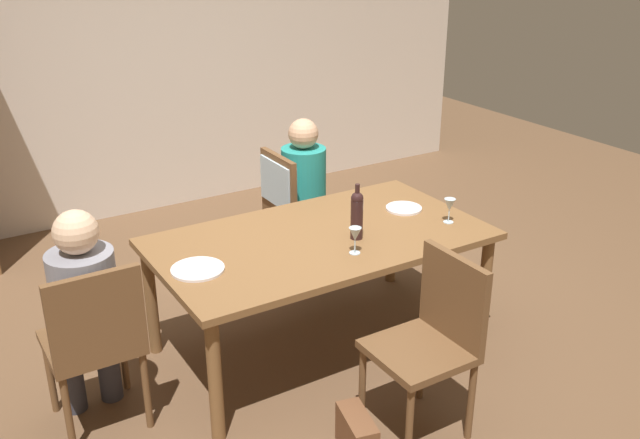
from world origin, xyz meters
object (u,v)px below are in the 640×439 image
Objects in this scene: dinner_plate_host at (198,269)px; person_woman_host at (307,185)px; chair_far_right at (289,198)px; wine_glass_near_left at (355,235)px; handbag at (357,435)px; person_man_bearded at (85,303)px; wine_bottle_tall_green at (357,214)px; dining_table at (320,247)px; chair_left_end at (95,337)px; chair_near at (433,333)px; dinner_plate_guest_left at (404,208)px; wine_glass_centre at (450,206)px.

person_woman_host is at bearing 38.16° from dinner_plate_host.
dinner_plate_host is at bearing -48.11° from chair_far_right.
wine_glass_near_left is at bearing -12.21° from chair_far_right.
wine_glass_near_left is 1.02m from handbag.
handbag is (0.97, -0.93, -0.56)m from person_man_bearded.
person_woman_host is 1.10m from wine_bottle_tall_green.
chair_left_end is (-1.32, -0.09, -0.12)m from dining_table.
dinner_plate_host is at bearing 4.57° from chair_left_end.
chair_near is (-0.21, -1.82, -0.06)m from chair_far_right.
chair_near reaches higher than handbag.
chair_far_right is 4.14× the size of dinner_plate_guest_left.
chair_far_right and chair_near have the same top height.
dining_table is at bearing 139.49° from wine_bottle_tall_green.
person_man_bearded is 1.50m from wine_bottle_tall_green.
handbag is at bearing -23.76° from person_woman_host.
dining_table is 0.77m from dinner_plate_host.
dining_table is 0.92m from chair_near.
chair_left_end is 6.17× the size of wine_glass_centre.
person_man_bearded is 1.97m from dinner_plate_guest_left.
person_man_bearded reaches higher than dinner_plate_guest_left.
wine_glass_near_left is at bearing -17.43° from dinner_plate_host.
wine_glass_near_left is (-0.05, 0.61, 0.30)m from chair_near.
dining_table is 0.66m from dinner_plate_guest_left.
handbag is (-0.35, -0.91, -0.54)m from dining_table.
wine_glass_near_left reaches higher than dinner_plate_guest_left.
chair_near reaches higher than dining_table.
wine_bottle_tall_green is 0.55m from dinner_plate_guest_left.
chair_far_right is 1.00× the size of chair_left_end.
chair_near is at bearing -6.67° from chair_far_right.
dinner_plate_host is 0.98× the size of handbag.
handbag is at bearing -123.31° from wine_bottle_tall_green.
person_woman_host is 1.28m from wine_glass_near_left.
chair_near is at bearing -120.03° from dinner_plate_guest_left.
wine_glass_centre reaches higher than dinner_plate_guest_left.
wine_glass_centre is at bearing 14.85° from person_woman_host.
chair_far_right is at bearing 70.32° from handbag.
wine_glass_centre is (0.75, -0.23, 0.18)m from dining_table.
chair_near is at bearing -33.56° from person_man_bearded.
wine_bottle_tall_green is 1.20m from handbag.
chair_far_right is 1.09m from wine_bottle_tall_green.
wine_glass_centre is at bearing -44.50° from chair_near.
chair_far_right is 0.16m from person_woman_host.
chair_near is 3.29× the size of handbag.
wine_glass_centre is (0.45, -1.14, 0.24)m from chair_far_right.
wine_glass_centre is at bearing -4.00° from chair_left_end.
wine_bottle_tall_green reaches higher than wine_glass_centre.
person_man_bearded is (0.00, 0.11, 0.13)m from chair_left_end.
chair_near is 4.14× the size of dinner_plate_guest_left.
wine_bottle_tall_green is at bearing -5.75° from dinner_plate_host.
person_man_bearded reaches higher than chair_near.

